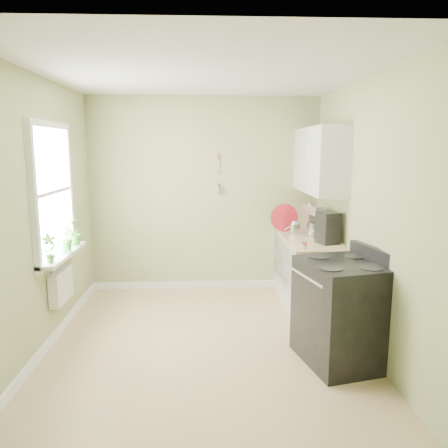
{
  "coord_description": "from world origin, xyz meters",
  "views": [
    {
      "loc": [
        0.0,
        -4.29,
        2.0
      ],
      "look_at": [
        0.22,
        0.55,
        1.15
      ],
      "focal_mm": 35.0,
      "sensor_mm": 36.0,
      "label": 1
    }
  ],
  "objects_px": {
    "stand_mixer": "(313,221)",
    "kettle": "(294,228)",
    "stove": "(342,312)",
    "coffee_maker": "(328,229)"
  },
  "relations": [
    {
      "from": "stand_mixer",
      "to": "stove",
      "type": "bearing_deg",
      "value": -93.3
    },
    {
      "from": "kettle",
      "to": "coffee_maker",
      "type": "distance_m",
      "value": 0.58
    },
    {
      "from": "stove",
      "to": "kettle",
      "type": "distance_m",
      "value": 1.64
    },
    {
      "from": "stand_mixer",
      "to": "coffee_maker",
      "type": "distance_m",
      "value": 0.5
    },
    {
      "from": "stand_mixer",
      "to": "kettle",
      "type": "xyz_separation_m",
      "value": [
        -0.24,
        -0.0,
        -0.08
      ]
    },
    {
      "from": "stand_mixer",
      "to": "kettle",
      "type": "bearing_deg",
      "value": -179.57
    },
    {
      "from": "coffee_maker",
      "to": "stove",
      "type": "bearing_deg",
      "value": -97.52
    },
    {
      "from": "stand_mixer",
      "to": "coffee_maker",
      "type": "xyz_separation_m",
      "value": [
        0.05,
        -0.5,
        -0.0
      ]
    },
    {
      "from": "kettle",
      "to": "coffee_maker",
      "type": "height_order",
      "value": "coffee_maker"
    },
    {
      "from": "coffee_maker",
      "to": "stand_mixer",
      "type": "bearing_deg",
      "value": 95.77
    }
  ]
}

